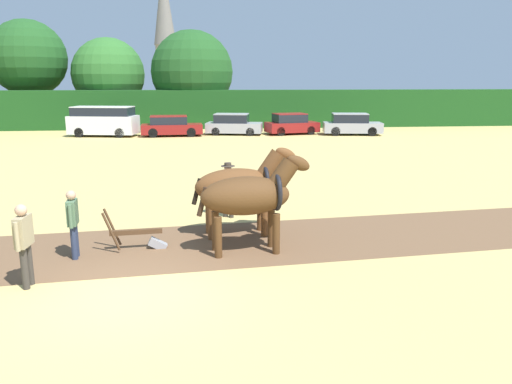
% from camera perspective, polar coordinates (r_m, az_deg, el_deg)
% --- Properties ---
extents(ground_plane, '(240.00, 240.00, 0.00)m').
position_cam_1_polar(ground_plane, '(10.29, -14.03, -11.18)').
color(ground_plane, tan).
extents(plowed_furrow_strip, '(31.55, 6.35, 0.01)m').
position_cam_1_polar(plowed_furrow_strip, '(13.02, -22.76, -6.64)').
color(plowed_furrow_strip, brown).
rests_on(plowed_furrow_strip, ground).
extents(hedgerow, '(65.03, 1.80, 3.18)m').
position_cam_1_polar(hedgerow, '(43.05, -8.19, 9.34)').
color(hedgerow, '#194719').
rests_on(hedgerow, ground).
extents(tree_left, '(6.58, 6.58, 9.15)m').
position_cam_1_polar(tree_left, '(49.04, -24.62, 13.73)').
color(tree_left, '#423323').
rests_on(tree_left, ground).
extents(tree_center_left, '(6.38, 6.38, 7.69)m').
position_cam_1_polar(tree_center_left, '(47.50, -16.52, 12.77)').
color(tree_center_left, '#4C3823').
rests_on(tree_center_left, ground).
extents(tree_center, '(7.20, 7.20, 8.31)m').
position_cam_1_polar(tree_center, '(45.63, -7.32, 13.47)').
color(tree_center, '#4C3823').
rests_on(tree_center, ground).
extents(church_spire, '(2.88, 2.88, 18.67)m').
position_cam_1_polar(church_spire, '(69.03, -10.36, 17.33)').
color(church_spire, gray).
rests_on(church_spire, ground).
extents(draft_horse_lead_left, '(2.81, 1.16, 2.42)m').
position_cam_1_polar(draft_horse_lead_left, '(11.87, -0.70, -0.42)').
color(draft_horse_lead_left, '#513319').
rests_on(draft_horse_lead_left, ground).
extents(draft_horse_lead_right, '(2.88, 1.19, 2.42)m').
position_cam_1_polar(draft_horse_lead_right, '(13.22, -1.80, 0.73)').
color(draft_horse_lead_right, brown).
rests_on(draft_horse_lead_right, ground).
extents(plow, '(1.54, 0.49, 1.13)m').
position_cam_1_polar(plow, '(12.65, -12.97, -5.02)').
color(plow, '#4C331E').
rests_on(plow, ground).
extents(farmer_at_plow, '(0.24, 0.66, 1.62)m').
position_cam_1_polar(farmer_at_plow, '(12.31, -20.20, -2.96)').
color(farmer_at_plow, '#28334C').
rests_on(farmer_at_plow, ground).
extents(farmer_beside_team, '(0.55, 0.44, 1.68)m').
position_cam_1_polar(farmer_beside_team, '(15.01, -3.21, 0.73)').
color(farmer_beside_team, '#38332D').
rests_on(farmer_beside_team, ground).
extents(farmer_onlooker_left, '(0.24, 0.68, 1.72)m').
position_cam_1_polar(farmer_onlooker_left, '(10.96, -24.98, -4.91)').
color(farmer_onlooker_left, '#38332D').
rests_on(farmer_onlooker_left, ground).
extents(parked_van, '(5.11, 2.87, 2.16)m').
position_cam_1_polar(parked_van, '(38.31, -17.04, 7.77)').
color(parked_van, silver).
rests_on(parked_van, ground).
extents(parked_car_left, '(4.47, 1.98, 1.49)m').
position_cam_1_polar(parked_car_left, '(37.25, -9.69, 7.42)').
color(parked_car_left, maroon).
rests_on(parked_car_left, ground).
extents(parked_car_center_left, '(4.43, 2.62, 1.57)m').
position_cam_1_polar(parked_car_center_left, '(37.82, -2.59, 7.70)').
color(parked_car_center_left, '#9E9EA8').
rests_on(parked_car_center_left, ground).
extents(parked_car_center, '(4.14, 2.53, 1.57)m').
position_cam_1_polar(parked_car_center, '(38.11, 4.05, 7.73)').
color(parked_car_center, maroon).
rests_on(parked_car_center, ground).
extents(parked_car_center_right, '(4.52, 2.45, 1.60)m').
position_cam_1_polar(parked_car_center_right, '(38.28, 10.87, 7.58)').
color(parked_car_center_right, '#9E9EA8').
rests_on(parked_car_center_right, ground).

